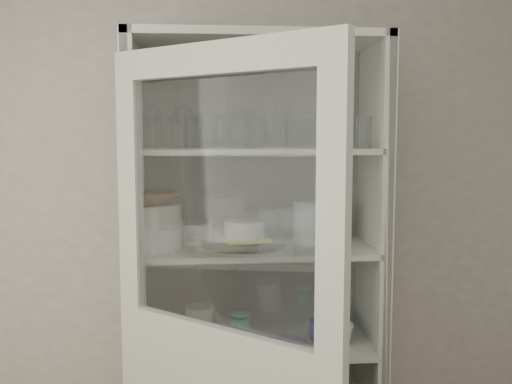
% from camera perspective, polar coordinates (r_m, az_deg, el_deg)
% --- Properties ---
extents(wall_back, '(3.60, 0.02, 2.60)m').
position_cam_1_polar(wall_back, '(2.55, -4.87, -3.54)').
color(wall_back, '#A29D94').
rests_on(wall_back, ground).
extents(pantry_cabinet, '(1.00, 0.45, 2.10)m').
position_cam_1_polar(pantry_cabinet, '(2.49, -0.11, -12.32)').
color(pantry_cabinet, '#BBBAA9').
rests_on(pantry_cabinet, floor).
extents(tumbler_0, '(0.08, 0.08, 0.13)m').
position_cam_1_polar(tumbler_0, '(2.16, -10.66, 5.93)').
color(tumbler_0, silver).
rests_on(tumbler_0, shelf_glass).
extents(tumbler_1, '(0.08, 0.08, 0.13)m').
position_cam_1_polar(tumbler_1, '(2.18, -3.26, 6.06)').
color(tumbler_1, silver).
rests_on(tumbler_1, shelf_glass).
extents(tumbler_2, '(0.07, 0.07, 0.13)m').
position_cam_1_polar(tumbler_2, '(2.15, 0.15, 6.15)').
color(tumbler_2, silver).
rests_on(tumbler_2, shelf_glass).
extents(tumbler_3, '(0.08, 0.08, 0.13)m').
position_cam_1_polar(tumbler_3, '(2.19, 0.09, 6.11)').
color(tumbler_3, silver).
rests_on(tumbler_3, shelf_glass).
extents(tumbler_4, '(0.08, 0.08, 0.12)m').
position_cam_1_polar(tumbler_4, '(2.16, 5.17, 5.97)').
color(tumbler_4, silver).
rests_on(tumbler_4, shelf_glass).
extents(tumbler_5, '(0.08, 0.08, 0.16)m').
position_cam_1_polar(tumbler_5, '(2.21, 7.51, 6.37)').
color(tumbler_5, silver).
rests_on(tumbler_5, shelf_glass).
extents(tumbler_6, '(0.08, 0.08, 0.12)m').
position_cam_1_polar(tumbler_6, '(2.24, 10.72, 5.89)').
color(tumbler_6, silver).
rests_on(tumbler_6, shelf_glass).
extents(tumbler_7, '(0.08, 0.08, 0.12)m').
position_cam_1_polar(tumbler_7, '(2.28, -6.38, 5.97)').
color(tumbler_7, silver).
rests_on(tumbler_7, shelf_glass).
extents(tumbler_8, '(0.09, 0.09, 0.14)m').
position_cam_1_polar(tumbler_8, '(2.28, -3.43, 6.25)').
color(tumbler_8, silver).
rests_on(tumbler_8, shelf_glass).
extents(tumbler_9, '(0.08, 0.08, 0.13)m').
position_cam_1_polar(tumbler_9, '(2.28, -1.66, 6.13)').
color(tumbler_9, silver).
rests_on(tumbler_9, shelf_glass).
extents(tumbler_10, '(0.08, 0.08, 0.15)m').
position_cam_1_polar(tumbler_10, '(2.34, 3.82, 6.33)').
color(tumbler_10, silver).
rests_on(tumbler_10, shelf_glass).
extents(goblet_0, '(0.08, 0.08, 0.19)m').
position_cam_1_polar(goblet_0, '(2.40, -7.28, 6.74)').
color(goblet_0, silver).
rests_on(goblet_0, shelf_glass).
extents(goblet_1, '(0.08, 0.08, 0.18)m').
position_cam_1_polar(goblet_1, '(2.36, -1.45, 6.67)').
color(goblet_1, silver).
rests_on(goblet_1, shelf_glass).
extents(goblet_2, '(0.08, 0.08, 0.17)m').
position_cam_1_polar(goblet_2, '(2.41, 2.70, 6.58)').
color(goblet_2, silver).
rests_on(goblet_2, shelf_glass).
extents(goblet_3, '(0.08, 0.08, 0.17)m').
position_cam_1_polar(goblet_3, '(2.43, 7.79, 6.51)').
color(goblet_3, silver).
rests_on(goblet_3, shelf_glass).
extents(plate_stack_front, '(0.23, 0.23, 0.11)m').
position_cam_1_polar(plate_stack_front, '(2.31, -10.15, -4.21)').
color(plate_stack_front, white).
rests_on(plate_stack_front, shelf_plates).
extents(plate_stack_back, '(0.21, 0.21, 0.08)m').
position_cam_1_polar(plate_stack_back, '(2.44, -6.71, -3.93)').
color(plate_stack_back, white).
rests_on(plate_stack_back, shelf_plates).
extents(cream_bowl, '(0.27, 0.27, 0.07)m').
position_cam_1_polar(cream_bowl, '(2.30, -10.20, -2.01)').
color(cream_bowl, silver).
rests_on(cream_bowl, plate_stack_front).
extents(terracotta_bowl, '(0.25, 0.25, 0.05)m').
position_cam_1_polar(terracotta_bowl, '(2.29, -10.22, -0.55)').
color(terracotta_bowl, brown).
rests_on(terracotta_bowl, cream_bowl).
extents(glass_platter, '(0.45, 0.45, 0.02)m').
position_cam_1_polar(glass_platter, '(2.35, -1.16, -5.09)').
color(glass_platter, silver).
rests_on(glass_platter, shelf_plates).
extents(yellow_trivet, '(0.21, 0.21, 0.01)m').
position_cam_1_polar(yellow_trivet, '(2.35, -1.16, -4.70)').
color(yellow_trivet, yellow).
rests_on(yellow_trivet, glass_platter).
extents(white_ramekin, '(0.21, 0.21, 0.07)m').
position_cam_1_polar(white_ramekin, '(2.34, -1.16, -3.70)').
color(white_ramekin, white).
rests_on(white_ramekin, yellow_trivet).
extents(grey_bowl_stack, '(0.14, 0.14, 0.18)m').
position_cam_1_polar(grey_bowl_stack, '(2.38, 5.47, -3.02)').
color(grey_bowl_stack, '#ABBEC0').
rests_on(grey_bowl_stack, shelf_plates).
extents(mug_blue, '(0.16, 0.16, 0.10)m').
position_cam_1_polar(mug_blue, '(2.40, 6.82, -13.76)').
color(mug_blue, navy).
rests_on(mug_blue, shelf_mugs).
extents(mug_teal, '(0.12, 0.12, 0.10)m').
position_cam_1_polar(mug_teal, '(2.56, 7.96, -12.60)').
color(mug_teal, teal).
rests_on(mug_teal, shelf_mugs).
extents(mug_white, '(0.10, 0.10, 0.09)m').
position_cam_1_polar(mug_white, '(2.41, 8.57, -13.88)').
color(mug_white, white).
rests_on(mug_white, shelf_mugs).
extents(teal_jar, '(0.08, 0.08, 0.10)m').
position_cam_1_polar(teal_jar, '(2.47, -1.56, -13.17)').
color(teal_jar, teal).
rests_on(teal_jar, shelf_mugs).
extents(measuring_cups, '(0.11, 0.11, 0.04)m').
position_cam_1_polar(measuring_cups, '(2.37, -8.41, -14.79)').
color(measuring_cups, silver).
rests_on(measuring_cups, shelf_mugs).
extents(white_canister, '(0.14, 0.14, 0.14)m').
position_cam_1_polar(white_canister, '(2.45, -5.69, -12.88)').
color(white_canister, white).
rests_on(white_canister, shelf_mugs).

